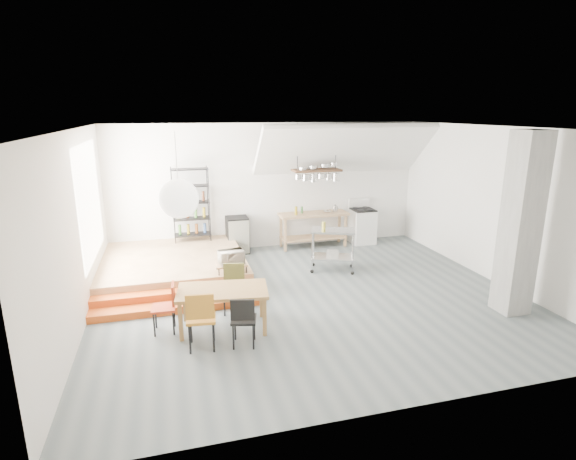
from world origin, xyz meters
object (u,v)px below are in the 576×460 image
object	(u,v)px
stove	(362,225)
mini_fridge	(237,235)
dining_table	(223,293)
rolling_cart	(333,244)

from	to	relation	value
stove	mini_fridge	world-z (taller)	stove
dining_table	rolling_cart	bearing A→B (deg)	45.86
dining_table	rolling_cart	size ratio (longest dim) A/B	1.43
dining_table	mini_fridge	world-z (taller)	mini_fridge
stove	rolling_cart	distance (m)	2.43
stove	rolling_cart	xyz separation A→B (m)	(-1.55, -1.86, 0.14)
stove	dining_table	distance (m)	5.85
rolling_cart	mini_fridge	bearing A→B (deg)	155.61
stove	dining_table	xyz separation A→B (m)	(-4.27, -3.99, 0.13)
rolling_cart	stove	bearing A→B (deg)	71.70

